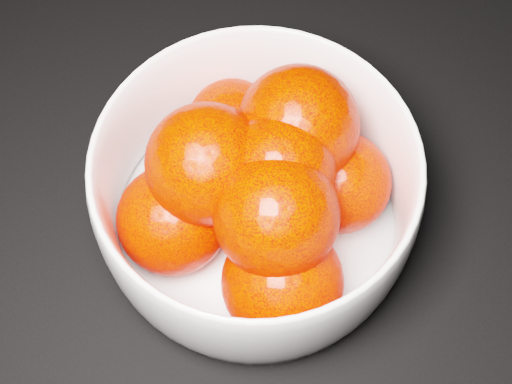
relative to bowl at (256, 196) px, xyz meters
The scene contains 2 objects.
bowl is the anchor object (origin of this frame).
orange_pile 0.02m from the bowl, 15.56° to the right, with size 0.17×0.17×0.12m.
Camera 1 is at (0.36, -0.42, 0.49)m, focal length 50.00 mm.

